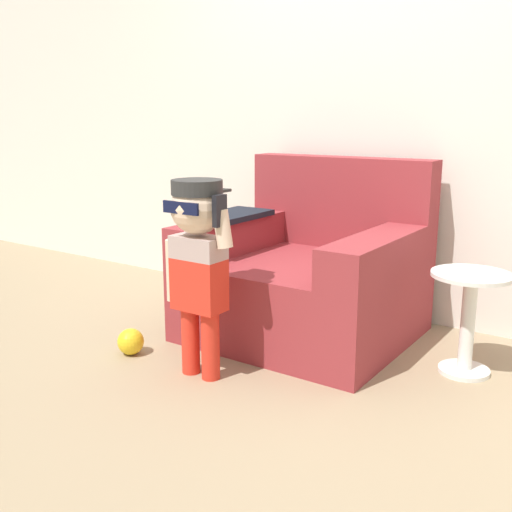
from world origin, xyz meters
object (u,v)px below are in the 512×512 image
object	(u,v)px
toy_ball	(131,342)
person_child	(198,248)
side_table	(469,313)
armchair	(308,276)

from	to	relation	value
toy_ball	person_child	bearing A→B (deg)	0.68
side_table	person_child	bearing A→B (deg)	-144.06
side_table	toy_ball	xyz separation A→B (m)	(-1.39, -0.70, -0.22)
person_child	armchair	bearing A→B (deg)	81.45
armchair	person_child	distance (m)	0.81
person_child	side_table	bearing A→B (deg)	35.94
person_child	side_table	distance (m)	1.22
person_child	toy_ball	world-z (taller)	person_child
armchair	toy_ball	world-z (taller)	armchair
person_child	toy_ball	xyz separation A→B (m)	(-0.43, -0.01, -0.52)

